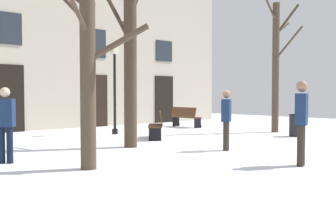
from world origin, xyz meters
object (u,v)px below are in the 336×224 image
(bench_facing_shops, at_px, (157,125))
(person_near_bench, at_px, (5,121))
(person_strolling, at_px, (226,117))
(person_crossing_plaza, at_px, (301,118))
(streetlamp, at_px, (115,78))
(litter_bin, at_px, (296,125))
(tree_right_of_center, at_px, (130,53))
(bench_back_to_back_right, at_px, (186,117))
(tree_foreground, at_px, (87,59))
(tree_center, at_px, (276,64))

(bench_facing_shops, height_order, person_near_bench, person_near_bench)
(person_strolling, height_order, person_crossing_plaza, person_crossing_plaza)
(streetlamp, bearing_deg, litter_bin, -50.60)
(tree_right_of_center, bearing_deg, litter_bin, -15.78)
(bench_facing_shops, bearing_deg, litter_bin, 96.60)
(litter_bin, relative_size, person_near_bench, 0.48)
(bench_back_to_back_right, xyz_separation_m, person_crossing_plaza, (-5.56, -8.89, 0.55))
(tree_foreground, distance_m, person_crossing_plaza, 4.67)
(bench_back_to_back_right, height_order, person_strolling, person_strolling)
(litter_bin, bearing_deg, tree_center, 56.37)
(tree_foreground, height_order, bench_facing_shops, tree_foreground)
(tree_foreground, xyz_separation_m, bench_facing_shops, (4.85, 3.32, -1.78))
(streetlamp, height_order, bench_back_to_back_right, streetlamp)
(tree_right_of_center, height_order, person_strolling, tree_right_of_center)
(tree_foreground, height_order, person_strolling, tree_foreground)
(person_crossing_plaza, bearing_deg, person_near_bench, 113.83)
(tree_foreground, bearing_deg, person_crossing_plaza, -38.51)
(tree_center, bearing_deg, person_near_bench, -179.95)
(person_near_bench, bearing_deg, bench_back_to_back_right, -112.88)
(tree_center, height_order, bench_facing_shops, tree_center)
(tree_foreground, bearing_deg, litter_bin, 2.58)
(tree_right_of_center, distance_m, bench_facing_shops, 3.27)
(tree_foreground, xyz_separation_m, person_strolling, (4.25, -0.19, -1.34))
(tree_center, bearing_deg, streetlamp, 144.26)
(person_strolling, bearing_deg, tree_right_of_center, -88.05)
(streetlamp, xyz_separation_m, person_crossing_plaza, (-1.19, -8.41, -1.12))
(bench_facing_shops, distance_m, person_near_bench, 6.01)
(streetlamp, relative_size, person_crossing_plaza, 1.91)
(person_near_bench, bearing_deg, tree_right_of_center, -130.92)
(tree_foreground, relative_size, bench_back_to_back_right, 2.75)
(streetlamp, height_order, litter_bin, streetlamp)
(tree_foreground, height_order, litter_bin, tree_foreground)
(tree_right_of_center, relative_size, person_strolling, 3.28)
(tree_center, relative_size, person_near_bench, 3.34)
(tree_right_of_center, xyz_separation_m, person_strolling, (1.46, -2.35, -1.82))
(bench_back_to_back_right, bearing_deg, person_crossing_plaza, 149.18)
(bench_back_to_back_right, bearing_deg, person_strolling, 143.59)
(person_strolling, bearing_deg, tree_center, 169.84)
(bench_back_to_back_right, relative_size, person_crossing_plaza, 0.88)
(tree_right_of_center, relative_size, bench_back_to_back_right, 3.35)
(streetlamp, bearing_deg, tree_foreground, -130.12)
(tree_center, xyz_separation_m, person_strolling, (-5.69, -2.04, -1.85))
(bench_facing_shops, relative_size, person_strolling, 0.90)
(tree_center, xyz_separation_m, person_crossing_plaza, (-6.42, -4.65, -1.73))
(tree_foreground, xyz_separation_m, litter_bin, (8.99, 0.41, -1.84))
(tree_center, distance_m, litter_bin, 2.91)
(tree_center, distance_m, streetlamp, 6.47)
(tree_right_of_center, relative_size, streetlamp, 1.55)
(tree_center, height_order, person_strolling, tree_center)
(streetlamp, relative_size, litter_bin, 4.31)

